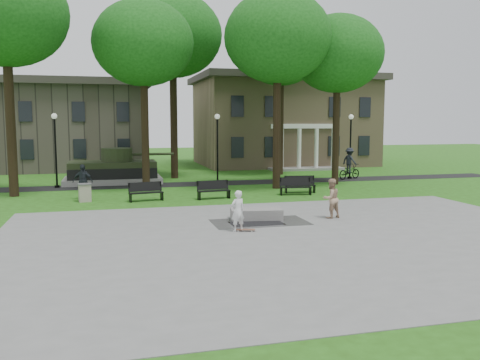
# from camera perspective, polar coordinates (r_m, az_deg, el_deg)

# --- Properties ---
(ground) EXTENTS (120.00, 120.00, 0.00)m
(ground) POSITION_cam_1_polar(r_m,az_deg,el_deg) (23.21, 2.65, -3.89)
(ground) COLOR #244D12
(ground) RESTS_ON ground
(plaza) EXTENTS (22.00, 16.00, 0.02)m
(plaza) POSITION_cam_1_polar(r_m,az_deg,el_deg) (18.60, 7.25, -6.55)
(plaza) COLOR gray
(plaza) RESTS_ON ground
(footpath) EXTENTS (44.00, 2.60, 0.01)m
(footpath) POSITION_cam_1_polar(r_m,az_deg,el_deg) (34.72, -3.23, -0.38)
(footpath) COLOR black
(footpath) RESTS_ON ground
(building_right) EXTENTS (17.00, 12.00, 8.60)m
(building_right) POSITION_cam_1_polar(r_m,az_deg,el_deg) (50.65, 4.78, 6.72)
(building_right) COLOR #9E8460
(building_right) RESTS_ON ground
(building_left) EXTENTS (15.00, 10.00, 7.20)m
(building_left) POSITION_cam_1_polar(r_m,az_deg,el_deg) (48.48, -19.69, 5.48)
(building_left) COLOR #4C443D
(building_left) RESTS_ON ground
(tree_0) EXTENTS (6.80, 6.80, 12.97)m
(tree_0) POSITION_cam_1_polar(r_m,az_deg,el_deg) (31.77, -24.88, 16.54)
(tree_0) COLOR black
(tree_0) RESTS_ON ground
(tree_1) EXTENTS (6.20, 6.20, 11.63)m
(tree_1) POSITION_cam_1_polar(r_m,az_deg,el_deg) (32.72, -10.81, 14.80)
(tree_1) COLOR black
(tree_1) RESTS_ON ground
(tree_2) EXTENTS (6.60, 6.60, 12.16)m
(tree_2) POSITION_cam_1_polar(r_m,az_deg,el_deg) (32.39, 4.25, 15.63)
(tree_2) COLOR black
(tree_2) RESTS_ON ground
(tree_3) EXTENTS (6.00, 6.00, 11.19)m
(tree_3) POSITION_cam_1_polar(r_m,az_deg,el_deg) (34.88, 10.91, 13.69)
(tree_3) COLOR black
(tree_3) RESTS_ON ground
(tree_4) EXTENTS (7.20, 7.20, 13.50)m
(tree_4) POSITION_cam_1_polar(r_m,az_deg,el_deg) (38.59, -7.58, 15.74)
(tree_4) COLOR black
(tree_4) RESTS_ON ground
(tree_5) EXTENTS (6.40, 6.40, 12.44)m
(tree_5) POSITION_cam_1_polar(r_m,az_deg,el_deg) (40.90, 4.63, 14.23)
(tree_5) COLOR black
(tree_5) RESTS_ON ground
(lamp_left) EXTENTS (0.36, 0.36, 4.73)m
(lamp_left) POSITION_cam_1_polar(r_m,az_deg,el_deg) (34.27, -20.02, 3.81)
(lamp_left) COLOR black
(lamp_left) RESTS_ON ground
(lamp_mid) EXTENTS (0.36, 0.36, 4.73)m
(lamp_mid) POSITION_cam_1_polar(r_m,az_deg,el_deg) (34.89, -2.55, 4.25)
(lamp_mid) COLOR black
(lamp_mid) RESTS_ON ground
(lamp_right) EXTENTS (0.36, 0.36, 4.73)m
(lamp_right) POSITION_cam_1_polar(r_m,az_deg,el_deg) (38.25, 12.30, 4.31)
(lamp_right) COLOR black
(lamp_right) RESTS_ON ground
(tank_monument) EXTENTS (7.45, 3.40, 2.40)m
(tank_monument) POSITION_cam_1_polar(r_m,az_deg,el_deg) (35.95, -14.02, 1.03)
(tank_monument) COLOR gray
(tank_monument) RESTS_ON ground
(puddle) EXTENTS (2.20, 1.20, 0.00)m
(puddle) POSITION_cam_1_polar(r_m,az_deg,el_deg) (21.12, 1.88, -4.88)
(puddle) COLOR black
(puddle) RESTS_ON plaza
(concrete_block) EXTENTS (2.33, 1.34, 0.45)m
(concrete_block) POSITION_cam_1_polar(r_m,az_deg,el_deg) (21.99, 1.85, -3.83)
(concrete_block) COLOR gray
(concrete_block) RESTS_ON plaza
(skateboard) EXTENTS (0.80, 0.41, 0.07)m
(skateboard) POSITION_cam_1_polar(r_m,az_deg,el_deg) (19.62, 0.56, -5.67)
(skateboard) COLOR brown
(skateboard) RESTS_ON plaza
(skateboarder) EXTENTS (0.67, 0.54, 1.59)m
(skateboarder) POSITION_cam_1_polar(r_m,az_deg,el_deg) (19.45, -0.26, -3.50)
(skateboarder) COLOR silver
(skateboarder) RESTS_ON plaza
(friend_watching) EXTENTS (0.98, 0.84, 1.73)m
(friend_watching) POSITION_cam_1_polar(r_m,az_deg,el_deg) (22.47, 10.18, -2.05)
(friend_watching) COLOR tan
(friend_watching) RESTS_ON plaza
(pedestrian_walker) EXTENTS (1.22, 0.81, 1.92)m
(pedestrian_walker) POSITION_cam_1_polar(r_m,az_deg,el_deg) (28.84, -17.25, -0.19)
(pedestrian_walker) COLOR #1F242A
(pedestrian_walker) RESTS_ON ground
(cyclist) EXTENTS (2.25, 1.51, 2.31)m
(cyclist) POSITION_cam_1_polar(r_m,az_deg,el_deg) (38.04, 12.18, 1.50)
(cyclist) COLOR black
(cyclist) RESTS_ON ground
(park_bench_0) EXTENTS (1.85, 0.83, 1.00)m
(park_bench_0) POSITION_cam_1_polar(r_m,az_deg,el_deg) (27.51, -10.51, -1.24)
(park_bench_0) COLOR black
(park_bench_0) RESTS_ON ground
(park_bench_1) EXTENTS (1.84, 0.73, 1.00)m
(park_bench_1) POSITION_cam_1_polar(r_m,az_deg,el_deg) (27.82, -2.99, -1.05)
(park_bench_1) COLOR black
(park_bench_1) RESTS_ON ground
(park_bench_2) EXTENTS (1.85, 0.82, 1.00)m
(park_bench_2) POSITION_cam_1_polar(r_m,az_deg,el_deg) (29.48, 6.21, -0.65)
(park_bench_2) COLOR black
(park_bench_2) RESTS_ON ground
(park_bench_3) EXTENTS (1.85, 0.82, 1.00)m
(park_bench_3) POSITION_cam_1_polar(r_m,az_deg,el_deg) (30.42, 6.70, -0.43)
(park_bench_3) COLOR black
(park_bench_3) RESTS_ON ground
(trash_bin) EXTENTS (0.75, 0.75, 0.96)m
(trash_bin) POSITION_cam_1_polar(r_m,az_deg,el_deg) (28.05, -17.03, -1.35)
(trash_bin) COLOR #A09584
(trash_bin) RESTS_ON ground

